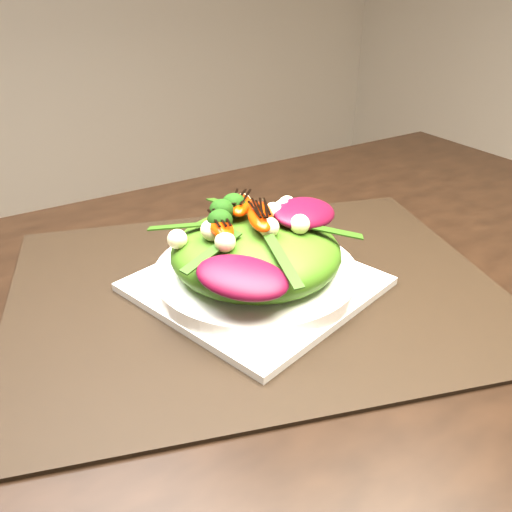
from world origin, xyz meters
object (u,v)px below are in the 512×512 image
placemat (256,289)px  orange_segment (233,218)px  plate_base (256,284)px  dining_table (169,395)px  salad_bowl (256,274)px  lettuce_mound (256,252)px

placemat → orange_segment: (-0.02, 0.02, 0.09)m
placemat → orange_segment: size_ratio=8.75×
placemat → plate_base: size_ratio=2.37×
dining_table → salad_bowl: bearing=29.9°
dining_table → orange_segment: (0.13, 0.10, 0.11)m
orange_segment → dining_table: bearing=-141.6°
lettuce_mound → orange_segment: orange_segment is taller
placemat → plate_base: bearing=0.0°
plate_base → orange_segment: bearing=135.7°
dining_table → lettuce_mound: dining_table is taller
placemat → salad_bowl: salad_bowl is taller
dining_table → orange_segment: dining_table is taller
salad_bowl → lettuce_mound: lettuce_mound is taller
placemat → lettuce_mound: lettuce_mound is taller
dining_table → salad_bowl: dining_table is taller
placemat → plate_base: 0.01m
salad_bowl → orange_segment: (-0.02, 0.02, 0.07)m
salad_bowl → dining_table: bearing=-150.1°
dining_table → lettuce_mound: (0.15, 0.08, 0.07)m
dining_table → orange_segment: bearing=38.4°
dining_table → lettuce_mound: 0.18m
salad_bowl → lettuce_mound: 0.03m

